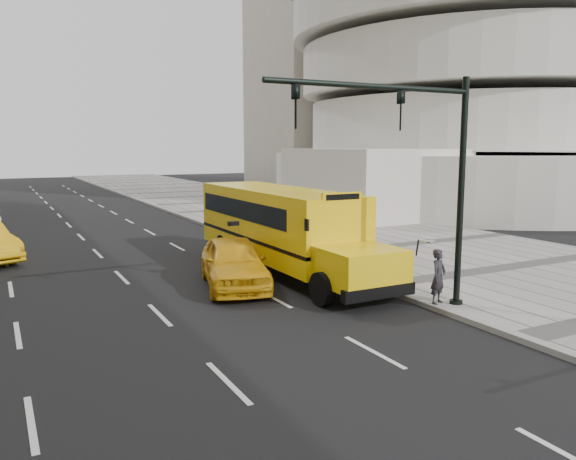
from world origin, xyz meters
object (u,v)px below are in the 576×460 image
taxi_near (234,262)px  pedestrian (438,277)px  traffic_signal (422,164)px  school_bus (280,223)px

taxi_near → pedestrian: bearing=-35.8°
traffic_signal → school_bus: bearing=95.7°
taxi_near → school_bus: bearing=47.5°
taxi_near → traffic_signal: (3.19, -5.26, 3.28)m
pedestrian → traffic_signal: size_ratio=0.24×
pedestrian → traffic_signal: (-0.96, -0.26, 3.17)m
taxi_near → traffic_signal: size_ratio=0.74×
school_bus → pedestrian: bearing=-76.0°
school_bus → taxi_near: bearing=-147.0°
taxi_near → pedestrian: pedestrian is taller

